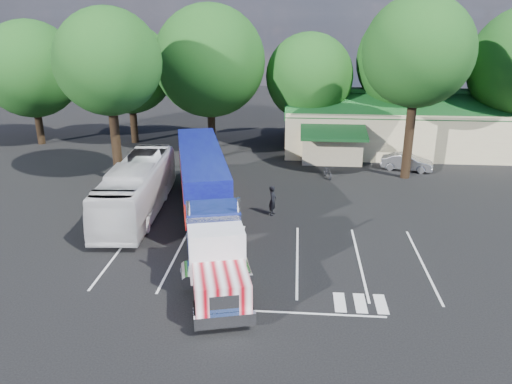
# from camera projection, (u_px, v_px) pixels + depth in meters

# --- Properties ---
(ground) EXTENTS (120.00, 120.00, 0.00)m
(ground) POSITION_uv_depth(u_px,v_px,m) (248.00, 214.00, 31.88)
(ground) COLOR black
(ground) RESTS_ON ground
(event_hall) EXTENTS (24.20, 14.12, 5.55)m
(event_hall) POSITION_uv_depth(u_px,v_px,m) (412.00, 125.00, 46.76)
(event_hall) COLOR #C3BC91
(event_hall) RESTS_ON ground
(tree_row_a) EXTENTS (9.00, 9.00, 11.68)m
(tree_row_a) POSITION_uv_depth(u_px,v_px,m) (31.00, 69.00, 46.66)
(tree_row_a) COLOR black
(tree_row_a) RESTS_ON ground
(tree_row_b) EXTENTS (8.40, 8.40, 11.35)m
(tree_row_b) POSITION_uv_depth(u_px,v_px,m) (129.00, 69.00, 47.19)
(tree_row_b) COLOR black
(tree_row_b) RESTS_ON ground
(tree_row_c) EXTENTS (10.00, 10.00, 13.05)m
(tree_row_c) POSITION_uv_depth(u_px,v_px,m) (210.00, 61.00, 44.75)
(tree_row_c) COLOR black
(tree_row_c) RESTS_ON ground
(tree_row_d) EXTENTS (8.00, 8.00, 10.60)m
(tree_row_d) POSITION_uv_depth(u_px,v_px,m) (309.00, 77.00, 45.76)
(tree_row_d) COLOR black
(tree_row_d) RESTS_ON ground
(tree_row_e) EXTENTS (9.60, 9.60, 12.90)m
(tree_row_e) POSITION_uv_depth(u_px,v_px,m) (410.00, 60.00, 45.02)
(tree_row_e) COLOR black
(tree_row_e) RESTS_ON ground
(tree_near_left) EXTENTS (7.60, 7.60, 12.65)m
(tree_near_left) POSITION_uv_depth(u_px,v_px,m) (108.00, 62.00, 35.35)
(tree_near_left) COLOR black
(tree_near_left) RESTS_ON ground
(tree_near_right) EXTENTS (8.00, 8.00, 13.50)m
(tree_near_right) POSITION_uv_depth(u_px,v_px,m) (418.00, 52.00, 35.76)
(tree_near_right) COLOR black
(tree_near_right) RESTS_ON ground
(semi_truck) EXTENTS (7.36, 20.13, 4.22)m
(semi_truck) POSITION_uv_depth(u_px,v_px,m) (204.00, 189.00, 29.24)
(semi_truck) COLOR black
(semi_truck) RESTS_ON ground
(woman) EXTENTS (0.60, 0.78, 1.93)m
(woman) POSITION_uv_depth(u_px,v_px,m) (273.00, 200.00, 31.43)
(woman) COLOR black
(woman) RESTS_ON ground
(bicycle) EXTENTS (1.05, 1.90, 0.95)m
(bicycle) POSITION_uv_depth(u_px,v_px,m) (328.00, 172.00, 38.79)
(bicycle) COLOR black
(bicycle) RESTS_ON ground
(tour_bus) EXTENTS (3.48, 11.95, 3.29)m
(tour_bus) POSITION_uv_depth(u_px,v_px,m) (137.00, 188.00, 31.51)
(tour_bus) COLOR silver
(tour_bus) RESTS_ON ground
(silver_sedan) EXTENTS (4.32, 2.50, 1.35)m
(silver_sedan) POSITION_uv_depth(u_px,v_px,m) (407.00, 162.00, 40.56)
(silver_sedan) COLOR #97999E
(silver_sedan) RESTS_ON ground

